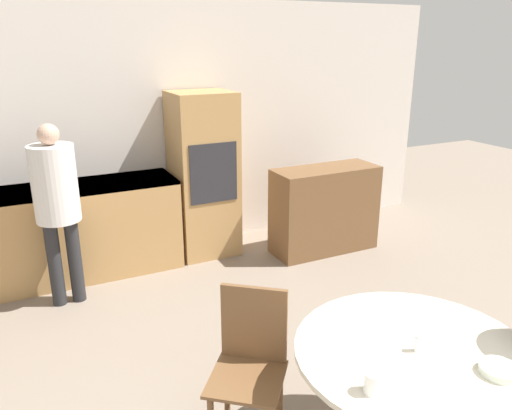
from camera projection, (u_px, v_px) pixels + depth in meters
wall_back at (160, 130)px, 5.20m from camera, size 6.79×0.05×2.60m
kitchen_counter at (42, 235)px, 4.64m from camera, size 2.54×0.60×0.90m
oven_unit at (203, 175)px, 5.20m from camera, size 0.62×0.59×1.71m
sideboard at (324, 210)px, 5.35m from camera, size 1.14×0.45×0.92m
dining_table at (411, 387)px, 2.53m from camera, size 1.19×1.19×0.74m
chair_far_left at (250, 358)px, 2.79m from camera, size 0.56×0.56×0.90m
person_standing at (56, 197)px, 4.09m from camera, size 0.36×0.36×1.57m
cup at (373, 383)px, 2.15m from camera, size 0.08×0.08×0.10m
bowl_near at (499, 370)px, 2.28m from camera, size 0.18×0.18×0.04m
salt_shaker at (417, 343)px, 2.44m from camera, size 0.03×0.03×0.09m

